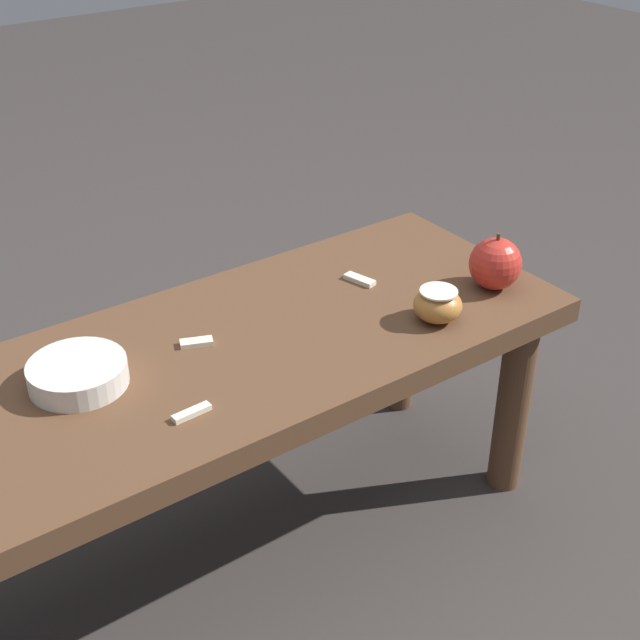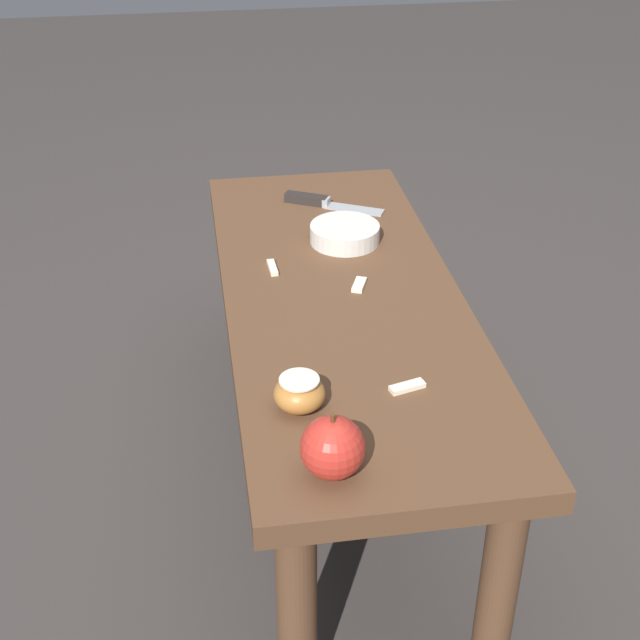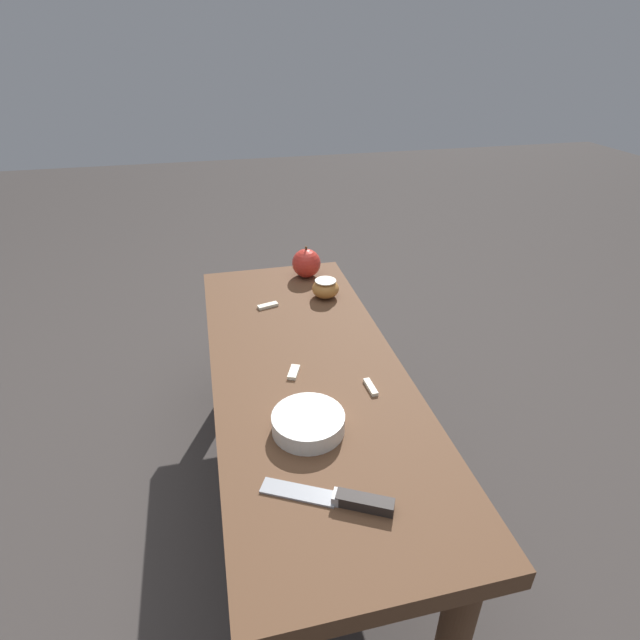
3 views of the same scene
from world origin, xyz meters
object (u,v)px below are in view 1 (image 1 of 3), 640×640
(apple_cut, at_px, (438,305))
(bowl, at_px, (78,374))
(wooden_bench, at_px, (221,385))
(apple_whole, at_px, (495,264))

(apple_cut, bearing_deg, bowl, 162.88)
(apple_cut, distance_m, bowl, 0.55)
(wooden_bench, distance_m, apple_whole, 0.49)
(bowl, bearing_deg, apple_whole, -11.53)
(wooden_bench, xyz_separation_m, apple_cut, (0.32, -0.12, 0.09))
(apple_whole, relative_size, apple_cut, 1.29)
(apple_whole, bearing_deg, wooden_bench, 168.30)
(apple_whole, height_order, apple_cut, apple_whole)
(wooden_bench, bearing_deg, apple_cut, -20.67)
(wooden_bench, relative_size, bowl, 8.05)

